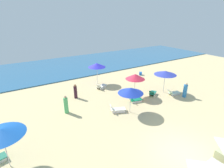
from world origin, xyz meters
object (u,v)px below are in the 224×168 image
Objects in this scene: cooler_box_0 at (141,74)px; lounge_chair_4_0 at (135,99)px; umbrella_1 at (165,73)px; beachgoer_0 at (185,90)px; beachgoer_2 at (75,92)px; umbrella_0 at (97,65)px; beachgoer_1 at (66,105)px; umbrella_3 at (131,90)px; lounge_chair_1_1 at (174,93)px; umbrella_2 at (1,132)px; lounge_chair_1_0 at (153,93)px; lounge_chair_3_0 at (117,109)px; umbrella_4 at (135,77)px; lounge_chair_0_0 at (101,86)px.

lounge_chair_4_0 is at bearing -5.98° from cooler_box_0.
beachgoer_0 is at bearing -63.81° from umbrella_1.
beachgoer_2 is at bearing -40.03° from cooler_box_0.
umbrella_0 is at bearing -53.69° from cooler_box_0.
lounge_chair_4_0 is 2.76× the size of cooler_box_0.
umbrella_3 is at bearing -132.23° from beachgoer_1.
umbrella_3 reaches higher than lounge_chair_1_1.
beachgoer_1 is (-10.67, 1.52, -1.54)m from umbrella_1.
beachgoer_0 reaches higher than cooler_box_0.
lounge_chair_1_0 is at bearing 10.66° from umbrella_2.
lounge_chair_3_0 is (-5.19, -0.85, -0.01)m from lounge_chair_1_0.
umbrella_0 is at bearing 107.10° from umbrella_4.
umbrella_3 is at bearing -96.18° from umbrella_0.
lounge_chair_1_0 is 0.88× the size of lounge_chair_1_1.
beachgoer_1 is at bearing 123.09° from beachgoer_2.
umbrella_1 is at bearing 13.80° from umbrella_3.
beachgoer_0 reaches higher than beachgoer_2.
lounge_chair_1_1 is 16.11m from umbrella_2.
beachgoer_2 is (-3.01, 5.36, -1.42)m from umbrella_3.
umbrella_4 is (-3.36, 1.00, -0.10)m from umbrella_1.
beachgoer_1 is at bearing 87.16° from lounge_chair_1_1.
lounge_chair_3_0 is 0.60× the size of umbrella_4.
umbrella_4 is (-3.83, 2.06, 1.98)m from lounge_chair_1_1.
lounge_chair_1_1 is 4.73m from lounge_chair_4_0.
beachgoer_2 is at bearing 45.58° from lounge_chair_3_0.
umbrella_0 is at bearing 46.64° from lounge_chair_1_1.
beachgoer_0 is at bearing -4.87° from umbrella_3.
umbrella_2 is 1.52× the size of beachgoer_1.
beachgoer_0 is at bearing -117.52° from beachgoer_1.
umbrella_2 is at bearing -163.65° from umbrella_4.
lounge_chair_1_1 is at bearing -113.64° from beachgoer_1.
cooler_box_0 is (1.46, 7.16, -0.02)m from lounge_chair_1_1.
umbrella_2 is 16.51m from beachgoer_0.
lounge_chair_4_0 is 0.85× the size of beachgoer_0.
umbrella_4 is at bearing -40.77° from lounge_chair_3_0.
lounge_chair_1_0 is 9.21m from beachgoer_1.
beachgoer_2 is (-4.71, 4.01, 0.47)m from lounge_chair_4_0.
lounge_chair_0_0 is 4.99m from lounge_chair_4_0.
lounge_chair_0_0 is 8.21m from lounge_chair_1_1.
lounge_chair_1_1 is 6.62m from umbrella_3.
cooler_box_0 is at bearing -1.36° from lounge_chair_1_1.
lounge_chair_0_0 is 1.02× the size of lounge_chair_1_1.
umbrella_2 is 11.72m from lounge_chair_4_0.
umbrella_4 reaches higher than lounge_chair_4_0.
beachgoer_1 reaches higher than lounge_chair_4_0.
lounge_chair_3_0 is 0.97× the size of beachgoer_2.
umbrella_4 is 2.39m from lounge_chair_4_0.
lounge_chair_1_1 is (5.49, -7.43, -2.20)m from umbrella_0.
lounge_chair_0_0 is 0.94× the size of beachgoer_1.
lounge_chair_3_0 reaches higher than lounge_chair_1_1.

